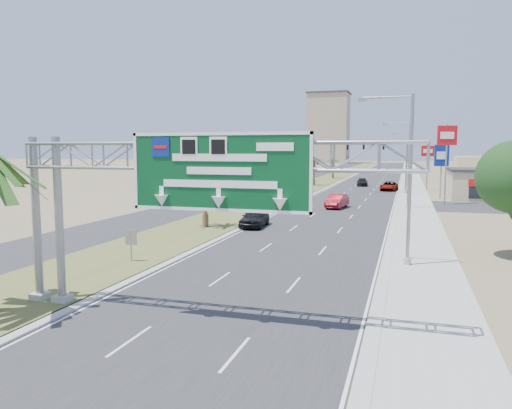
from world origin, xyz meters
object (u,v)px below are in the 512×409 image
object	(u,v)px
sign_gantry	(186,170)
signal_mast	(393,163)
car_far	(362,182)
car_mid_lane	(337,201)
car_right_lane	(389,186)
pole_sign_blue	(442,158)
pole_sign_red_far	(428,154)
car_left_lane	(255,218)
pole_sign_red_near	(447,141)

from	to	relation	value
sign_gantry	signal_mast	xyz separation A→B (m)	(6.23, 62.05, -1.21)
signal_mast	car_far	world-z (taller)	signal_mast
sign_gantry	car_mid_lane	xyz separation A→B (m)	(0.63, 40.17, -5.24)
car_right_lane	pole_sign_blue	world-z (taller)	pole_sign_blue
car_mid_lane	signal_mast	bearing A→B (deg)	83.12
pole_sign_red_far	car_mid_lane	bearing A→B (deg)	-109.10
car_far	car_mid_lane	bearing A→B (deg)	-95.19
car_right_lane	sign_gantry	bearing A→B (deg)	-89.01
car_far	pole_sign_red_far	world-z (taller)	pole_sign_red_far
car_right_lane	pole_sign_red_far	bearing A→B (deg)	40.63
car_left_lane	car_mid_lane	bearing A→B (deg)	69.84
pole_sign_blue	car_far	bearing A→B (deg)	120.61
signal_mast	car_right_lane	xyz separation A→B (m)	(-0.65, 5.73, -4.10)
car_right_lane	pole_sign_blue	size ratio (longest dim) A/B	0.70
pole_sign_red_far	signal_mast	bearing A→B (deg)	-118.55
signal_mast	car_right_lane	size ratio (longest dim) A/B	1.90
car_mid_lane	car_right_lane	bearing A→B (deg)	87.31
sign_gantry	signal_mast	distance (m)	62.37
car_far	pole_sign_red_far	xyz separation A→B (m)	(11.30, -5.39, 5.34)
signal_mast	car_right_lane	world-z (taller)	signal_mast
sign_gantry	car_right_lane	distance (m)	68.21
car_mid_lane	pole_sign_blue	world-z (taller)	pole_sign_blue
sign_gantry	pole_sign_red_near	xyz separation A→B (m)	(12.96, 47.92, 1.86)
car_mid_lane	pole_sign_red_far	size ratio (longest dim) A/B	0.64
signal_mast	car_left_lane	xyz separation A→B (m)	(-10.67, -38.30, -4.02)
signal_mast	pole_sign_red_near	size ratio (longest dim) A/B	1.03
car_mid_lane	pole_sign_red_near	world-z (taller)	pole_sign_red_near
signal_mast	car_mid_lane	xyz separation A→B (m)	(-5.60, -21.87, -4.04)
car_right_lane	car_far	world-z (taller)	car_right_lane
signal_mast	car_right_lane	distance (m)	7.07
pole_sign_blue	car_right_lane	bearing A→B (deg)	122.26
car_mid_lane	pole_sign_red_near	distance (m)	16.20
sign_gantry	pole_sign_red_near	world-z (taller)	pole_sign_red_near
sign_gantry	car_left_lane	size ratio (longest dim) A/B	3.43
car_right_lane	pole_sign_red_far	xyz separation A→B (m)	(6.07, 4.24, 5.30)
sign_gantry	signal_mast	world-z (taller)	signal_mast
pole_sign_blue	signal_mast	bearing A→B (deg)	138.60
pole_sign_blue	pole_sign_red_far	world-z (taller)	pole_sign_blue
car_far	pole_sign_red_far	distance (m)	13.61
car_right_lane	pole_sign_blue	xyz separation A→B (m)	(7.34, -11.63, 4.97)
car_far	pole_sign_red_near	xyz separation A→B (m)	(12.61, -29.48, 7.21)
car_right_lane	pole_sign_red_near	world-z (taller)	pole_sign_red_near
car_left_lane	car_right_lane	xyz separation A→B (m)	(10.03, 44.02, -0.08)
car_right_lane	car_far	size ratio (longest dim) A/B	1.11
car_right_lane	pole_sign_blue	bearing A→B (deg)	-52.04
car_left_lane	pole_sign_blue	size ratio (longest dim) A/B	0.63
pole_sign_blue	sign_gantry	bearing A→B (deg)	-102.97
car_far	pole_sign_blue	xyz separation A→B (m)	(12.57, -21.26, 5.01)
signal_mast	car_far	xyz separation A→B (m)	(-5.88, 15.36, -4.14)
signal_mast	car_left_lane	world-z (taller)	signal_mast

